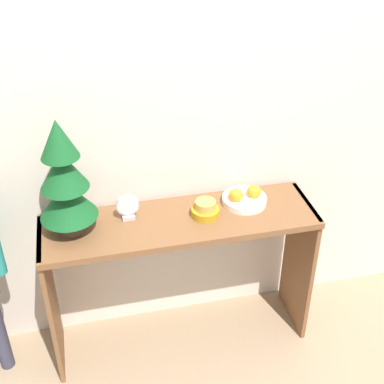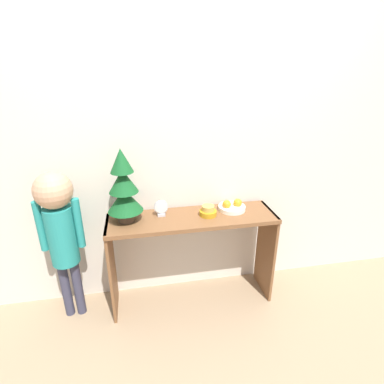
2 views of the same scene
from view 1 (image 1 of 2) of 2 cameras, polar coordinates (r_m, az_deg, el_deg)
The scene contains 7 objects.
ground_plane at distance 2.74m, azimuth -0.34°, elevation -17.64°, with size 12.00×12.00×0.00m, color #997F60.
back_wall at distance 2.28m, azimuth -2.67°, elevation 10.73°, with size 7.00×0.05×2.50m, color beige.
console_table at distance 2.45m, azimuth -1.29°, elevation -6.03°, with size 1.22×0.35×0.74m.
mini_tree at distance 2.20m, azimuth -13.46°, elevation 1.19°, with size 0.24×0.24×0.52m.
fruit_bowl at distance 2.44m, azimuth 5.62°, elevation -0.65°, with size 0.20×0.20×0.08m.
singing_bowl at distance 2.35m, azimuth 1.44°, elevation -1.89°, with size 0.13×0.13×0.08m.
desk_clock at distance 2.33m, azimuth -6.87°, elevation -1.63°, with size 0.10×0.04×0.12m.
Camera 1 is at (-0.37, -1.68, 2.13)m, focal length 50.00 mm.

